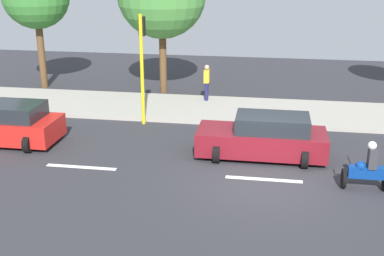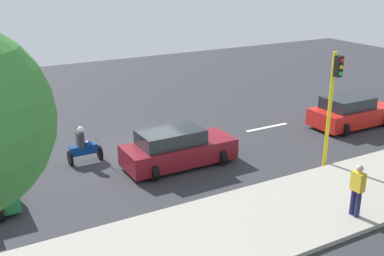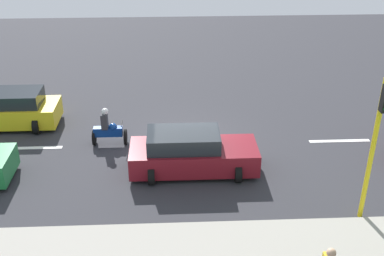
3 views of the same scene
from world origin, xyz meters
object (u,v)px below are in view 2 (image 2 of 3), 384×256
at_px(traffic_light_corner, 333,94).
at_px(car_red, 350,112).
at_px(motorcycle, 84,148).
at_px(pedestrian_near_signal, 357,189).
at_px(car_maroon, 177,149).

bearing_deg(traffic_light_corner, car_red, 123.99).
bearing_deg(motorcycle, pedestrian_near_signal, 35.08).
distance_m(motorcycle, traffic_light_corner, 9.81).
relative_size(motorcycle, traffic_light_corner, 0.34).
xyz_separation_m(motorcycle, traffic_light_corner, (5.02, 8.10, 2.29)).
bearing_deg(car_maroon, motorcycle, -123.87).
bearing_deg(car_red, traffic_light_corner, -56.01).
xyz_separation_m(car_maroon, traffic_light_corner, (2.95, 5.01, 2.22)).
height_order(car_maroon, motorcycle, motorcycle).
distance_m(car_red, traffic_light_corner, 5.86).
bearing_deg(pedestrian_near_signal, traffic_light_corner, 147.35).
height_order(car_red, car_maroon, same).
distance_m(car_red, pedestrian_near_signal, 9.28).
relative_size(pedestrian_near_signal, traffic_light_corner, 0.38).
xyz_separation_m(car_red, traffic_light_corner, (3.03, -4.49, 2.22)).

